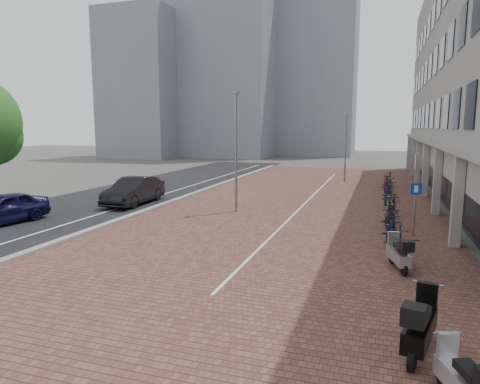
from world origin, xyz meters
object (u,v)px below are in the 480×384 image
car_navy (2,209)px  scooter_mid (420,324)px  parking_sign (415,202)px  car_dark (134,191)px  scooter_front (399,253)px  scooter_back (464,379)px

car_navy → scooter_mid: bearing=-11.7°
parking_sign → car_navy: bearing=171.9°
car_dark → parking_sign: 14.68m
scooter_front → scooter_mid: bearing=-103.8°
scooter_mid → car_navy: bearing=173.7°
scooter_mid → scooter_back: bearing=-57.6°
scooter_back → scooter_mid: bearing=88.2°
car_dark → scooter_front: size_ratio=2.89×
car_navy → scooter_front: (16.51, -1.10, -0.16)m
car_navy → parking_sign: 17.57m
scooter_back → parking_sign: size_ratio=0.70×
scooter_mid → scooter_back: 1.60m
scooter_back → scooter_front: bearing=75.8°
car_dark → scooter_front: 15.51m
scooter_back → car_dark: bearing=115.7°
scooter_front → parking_sign: 4.63m
parking_sign → scooter_back: bearing=-109.2°
scooter_mid → parking_sign: parking_sign is taller
car_dark → scooter_back: (14.39, -13.90, -0.24)m
scooter_front → scooter_back: size_ratio=1.06×
car_dark → scooter_back: size_ratio=3.07×
car_navy → car_dark: bearing=74.0°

